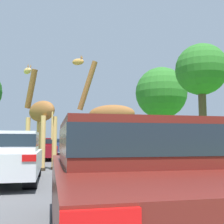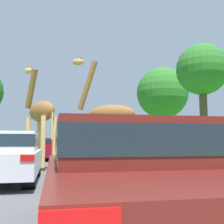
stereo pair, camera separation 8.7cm
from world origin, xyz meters
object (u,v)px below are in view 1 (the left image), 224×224
car_queue_right (42,148)px  car_far_ahead (10,155)px  car_lead_maroon (133,179)px  car_queue_left (55,146)px  giraffe_companion (40,116)px  giraffe_near_road (108,115)px  tree_left_edge (201,71)px  tree_mid_field (161,93)px

car_queue_right → car_far_ahead: bearing=-93.6°
car_lead_maroon → car_queue_left: (-0.51, 23.57, 0.02)m
giraffe_companion → car_far_ahead: 4.19m
giraffe_companion → car_queue_right: giraffe_companion is taller
giraffe_near_road → giraffe_companion: size_ratio=1.06×
car_far_ahead → tree_left_edge: 15.41m
giraffe_near_road → car_queue_right: bearing=50.2°
giraffe_companion → car_queue_left: (0.90, 14.23, -1.50)m
car_far_ahead → tree_left_edge: (11.39, 8.90, 5.34)m
car_queue_left → giraffe_near_road: bearing=-82.2°
car_queue_right → tree_left_edge: 12.08m
tree_left_edge → tree_mid_field: (0.86, 9.46, 0.06)m
car_queue_right → car_far_ahead: size_ratio=1.08×
car_lead_maroon → car_far_ahead: 5.88m
giraffe_near_road → car_lead_maroon: size_ratio=1.25×
giraffe_near_road → car_queue_left: giraffe_near_road is taller
giraffe_companion → tree_mid_field: (11.58, 14.51, 3.91)m
car_queue_left → giraffe_companion: bearing=-93.6°
car_far_ahead → tree_left_edge: bearing=38.0°
giraffe_near_road → tree_left_edge: 10.33m
giraffe_near_road → giraffe_companion: bearing=105.7°
tree_left_edge → tree_mid_field: 9.50m
tree_mid_field → car_queue_right: bearing=-144.4°
car_lead_maroon → tree_mid_field: tree_mid_field is taller
car_lead_maroon → tree_left_edge: 17.97m
car_far_ahead → car_queue_right: bearing=86.4°
car_queue_right → car_queue_left: 8.07m
giraffe_companion → tree_left_edge: (10.72, 5.05, 3.84)m
tree_mid_field → car_queue_left: bearing=-178.5°
car_far_ahead → tree_mid_field: size_ratio=0.48×
tree_left_edge → tree_mid_field: bearing=84.8°
car_lead_maroon → car_queue_right: size_ratio=0.89×
car_queue_left → tree_left_edge: (9.82, -9.18, 5.34)m
car_lead_maroon → giraffe_near_road: bearing=80.3°
giraffe_companion → car_lead_maroon: bearing=-114.4°
car_lead_maroon → car_queue_left: 23.58m
giraffe_companion → car_far_ahead: bearing=-132.8°
car_queue_left → tree_mid_field: size_ratio=0.51×
car_far_ahead → car_lead_maroon: bearing=-69.3°
car_far_ahead → tree_left_edge: tree_left_edge is taller
car_lead_maroon → car_far_ahead: car_far_ahead is taller
giraffe_companion → giraffe_near_road: bearing=-43.8°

